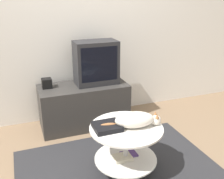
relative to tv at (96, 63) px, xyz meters
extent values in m
plane|color=#7F664C|center=(-0.12, -1.12, -0.80)|extent=(12.00, 12.00, 0.00)
cube|color=silver|center=(-0.12, 0.31, 0.50)|extent=(8.00, 0.05, 2.60)
cube|color=#28282B|center=(-0.12, -1.12, -0.79)|extent=(1.88, 1.45, 0.02)
cube|color=#33302D|center=(-0.18, -0.02, -0.53)|extent=(1.08, 0.49, 0.54)
cube|color=black|center=(-0.18, -0.26, -0.48)|extent=(0.49, 0.01, 0.15)
cube|color=#232326|center=(0.00, 0.00, 0.00)|extent=(0.52, 0.30, 0.53)
cube|color=black|center=(0.00, -0.14, 0.01)|extent=(0.44, 0.01, 0.41)
cube|color=black|center=(-0.60, 0.05, -0.21)|extent=(0.11, 0.11, 0.11)
cylinder|color=#B2B2B7|center=(-0.07, -1.10, -0.77)|extent=(0.28, 0.28, 0.01)
cylinder|color=#B7B7BC|center=(-0.07, -1.10, -0.55)|extent=(0.04, 0.04, 0.45)
cylinder|color=silver|center=(-0.07, -1.10, -0.64)|extent=(0.58, 0.58, 0.01)
cylinder|color=silver|center=(-0.07, -1.10, -0.32)|extent=(0.66, 0.66, 0.02)
cube|color=beige|center=(-0.10, -1.10, -0.62)|extent=(0.17, 0.13, 0.03)
cube|color=#51387A|center=(-0.02, -1.06, -0.62)|extent=(0.15, 0.12, 0.01)
cube|color=black|center=(-0.24, -1.07, -0.29)|extent=(0.23, 0.21, 0.04)
ellipsoid|color=silver|center=(0.00, -1.11, -0.24)|extent=(0.38, 0.24, 0.14)
sphere|color=silver|center=(0.20, -1.15, -0.26)|extent=(0.09, 0.09, 0.09)
cone|color=#996038|center=(0.20, -1.13, -0.21)|extent=(0.04, 0.04, 0.04)
cone|color=#996038|center=(0.19, -1.18, -0.21)|extent=(0.04, 0.04, 0.04)
ellipsoid|color=#996038|center=(-0.23, -1.07, -0.28)|extent=(0.17, 0.07, 0.05)
camera|label=1|loc=(-0.91, -2.97, 0.81)|focal=42.00mm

